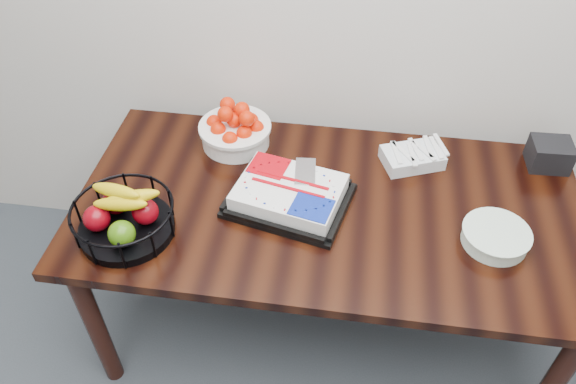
# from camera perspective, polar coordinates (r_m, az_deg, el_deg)

# --- Properties ---
(table) EXTENTS (1.80, 0.90, 0.75)m
(table) POSITION_cam_1_polar(r_m,az_deg,el_deg) (2.06, 4.06, -2.88)
(table) COLOR black
(table) RESTS_ON ground
(cake_tray) EXTENTS (0.47, 0.40, 0.09)m
(cake_tray) POSITION_cam_1_polar(r_m,az_deg,el_deg) (1.97, 0.13, -0.26)
(cake_tray) COLOR black
(cake_tray) RESTS_ON table
(tangerine_bowl) EXTENTS (0.28, 0.28, 0.18)m
(tangerine_bowl) POSITION_cam_1_polar(r_m,az_deg,el_deg) (2.21, -5.41, 6.55)
(tangerine_bowl) COLOR white
(tangerine_bowl) RESTS_ON table
(fruit_basket) EXTENTS (0.34, 0.34, 0.18)m
(fruit_basket) POSITION_cam_1_polar(r_m,az_deg,el_deg) (1.93, -16.36, -2.40)
(fruit_basket) COLOR black
(fruit_basket) RESTS_ON table
(plate_stack) EXTENTS (0.22, 0.22, 0.05)m
(plate_stack) POSITION_cam_1_polar(r_m,az_deg,el_deg) (1.97, 20.32, -4.29)
(plate_stack) COLOR white
(plate_stack) RESTS_ON table
(fork_bag) EXTENTS (0.26, 0.21, 0.06)m
(fork_bag) POSITION_cam_1_polar(r_m,az_deg,el_deg) (2.19, 12.51, 3.50)
(fork_bag) COLOR silver
(fork_bag) RESTS_ON table
(napkin_box) EXTENTS (0.15, 0.13, 0.10)m
(napkin_box) POSITION_cam_1_polar(r_m,az_deg,el_deg) (2.33, 25.03, 3.50)
(napkin_box) COLOR black
(napkin_box) RESTS_ON table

